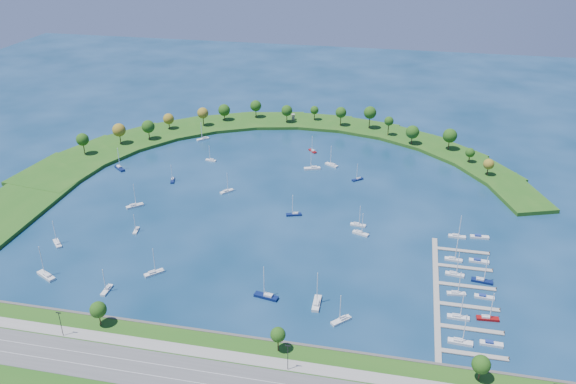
% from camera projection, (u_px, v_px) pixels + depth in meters
% --- Properties ---
extents(ground, '(700.00, 700.00, 0.00)m').
position_uv_depth(ground, '(276.00, 202.00, 294.84)').
color(ground, '#072944').
rests_on(ground, ground).
extents(south_shoreline, '(420.00, 43.10, 11.60)m').
position_uv_depth(south_shoreline, '(192.00, 375.00, 187.08)').
color(south_shoreline, '#1F5316').
rests_on(south_shoreline, ground).
extents(breakwater, '(286.74, 247.64, 2.00)m').
position_uv_depth(breakwater, '(219.00, 156.00, 345.39)').
color(breakwater, '#1F5316').
rests_on(breakwater, ground).
extents(breakwater_trees, '(237.54, 93.22, 15.12)m').
position_uv_depth(breakwater_trees, '(279.00, 122.00, 369.49)').
color(breakwater_trees, '#382314').
rests_on(breakwater_trees, breakwater).
extents(harbor_tower, '(2.60, 2.60, 4.03)m').
position_uv_depth(harbor_tower, '(293.00, 117.00, 397.94)').
color(harbor_tower, gray).
rests_on(harbor_tower, breakwater).
extents(dock_system, '(24.28, 82.00, 1.60)m').
position_uv_depth(dock_system, '(455.00, 295.00, 225.85)').
color(dock_system, gray).
rests_on(dock_system, ground).
extents(moored_boat_0, '(9.89, 4.40, 14.05)m').
position_uv_depth(moored_boat_0, '(266.00, 296.00, 224.20)').
color(moored_boat_0, '#0B1745').
rests_on(moored_boat_0, ground).
extents(moored_boat_1, '(7.79, 4.29, 11.03)m').
position_uv_depth(moored_boat_1, '(294.00, 214.00, 282.50)').
color(moored_boat_1, '#0B1745').
rests_on(moored_boat_1, ground).
extents(moored_boat_2, '(9.59, 5.29, 13.59)m').
position_uv_depth(moored_boat_2, '(312.00, 168.00, 330.43)').
color(moored_boat_2, silver).
rests_on(moored_boat_2, ground).
extents(moored_boat_3, '(5.93, 6.33, 9.98)m').
position_uv_depth(moored_boat_3, '(313.00, 150.00, 353.35)').
color(moored_boat_3, maroon).
rests_on(moored_boat_3, ground).
extents(moored_boat_4, '(6.30, 5.83, 9.87)m').
position_uv_depth(moored_boat_4, '(358.00, 179.00, 317.79)').
color(moored_boat_4, '#0B1745').
rests_on(moored_boat_4, ground).
extents(moored_boat_5, '(7.89, 4.62, 11.21)m').
position_uv_depth(moored_boat_5, '(361.00, 233.00, 266.52)').
color(moored_boat_5, silver).
rests_on(moored_boat_5, ground).
extents(moored_boat_6, '(7.86, 7.56, 12.53)m').
position_uv_depth(moored_boat_6, '(135.00, 205.00, 290.18)').
color(moored_boat_6, silver).
rests_on(moored_boat_6, ground).
extents(moored_boat_7, '(6.71, 2.86, 9.55)m').
position_uv_depth(moored_boat_7, '(211.00, 160.00, 340.91)').
color(moored_boat_7, silver).
rests_on(moored_boat_7, ground).
extents(moored_boat_8, '(6.50, 7.10, 11.07)m').
position_uv_depth(moored_boat_8, '(227.00, 191.00, 304.64)').
color(moored_boat_8, silver).
rests_on(moored_boat_8, ground).
extents(moored_boat_9, '(8.50, 7.57, 13.11)m').
position_uv_depth(moored_boat_9, '(120.00, 168.00, 330.53)').
color(moored_boat_9, '#0B1745').
rests_on(moored_boat_9, ground).
extents(moored_boat_10, '(2.10, 7.27, 10.66)m').
position_uv_depth(moored_boat_10, '(107.00, 289.00, 228.09)').
color(moored_boat_10, silver).
rests_on(moored_boat_10, ground).
extents(moored_boat_11, '(7.18, 7.28, 11.75)m').
position_uv_depth(moored_boat_11, '(57.00, 243.00, 258.66)').
color(moored_boat_11, silver).
rests_on(moored_boat_11, ground).
extents(moored_boat_12, '(3.78, 7.03, 9.95)m').
position_uv_depth(moored_boat_12, '(173.00, 180.00, 316.71)').
color(moored_boat_12, '#0B1745').
rests_on(moored_boat_12, ground).
extents(moored_boat_13, '(8.16, 6.11, 11.97)m').
position_uv_depth(moored_boat_13, '(332.00, 164.00, 334.72)').
color(moored_boat_13, silver).
rests_on(moored_boat_13, ground).
extents(moored_boat_14, '(2.87, 6.47, 9.20)m').
position_uv_depth(moored_boat_14, '(136.00, 230.00, 268.97)').
color(moored_boat_14, silver).
rests_on(moored_boat_14, ground).
extents(moored_boat_15, '(7.36, 7.40, 11.99)m').
position_uv_depth(moored_boat_15, '(341.00, 320.00, 211.59)').
color(moored_boat_15, silver).
rests_on(moored_boat_15, ground).
extents(moored_boat_16, '(7.44, 2.78, 10.69)m').
position_uv_depth(moored_boat_16, '(358.00, 224.00, 273.50)').
color(moored_boat_16, silver).
rests_on(moored_boat_16, ground).
extents(moored_boat_17, '(2.95, 9.61, 14.01)m').
position_uv_depth(moored_boat_17, '(317.00, 303.00, 220.27)').
color(moored_boat_17, silver).
rests_on(moored_boat_17, ground).
extents(moored_boat_18, '(7.38, 7.34, 11.96)m').
position_uv_depth(moored_boat_18, '(203.00, 138.00, 370.79)').
color(moored_boat_18, silver).
rests_on(moored_boat_18, ground).
extents(moored_boat_19, '(9.90, 6.88, 14.31)m').
position_uv_depth(moored_boat_19, '(46.00, 275.00, 236.39)').
color(moored_boat_19, silver).
rests_on(moored_boat_19, ground).
extents(moored_boat_20, '(7.36, 7.42, 12.01)m').
position_uv_depth(moored_boat_20, '(154.00, 272.00, 238.30)').
color(moored_boat_20, silver).
rests_on(moored_boat_20, ground).
extents(docked_boat_0, '(8.62, 2.88, 12.48)m').
position_uv_depth(docked_boat_0, '(460.00, 341.00, 201.25)').
color(docked_boat_0, silver).
rests_on(docked_boat_0, ground).
extents(docked_boat_1, '(7.85, 2.36, 1.59)m').
position_uv_depth(docked_boat_1, '(491.00, 344.00, 200.67)').
color(docked_boat_1, silver).
rests_on(docked_boat_1, ground).
extents(docked_boat_2, '(8.06, 2.44, 11.78)m').
position_uv_depth(docked_boat_2, '(458.00, 317.00, 213.16)').
color(docked_boat_2, silver).
rests_on(docked_boat_2, ground).
extents(docked_boat_3, '(8.19, 2.81, 11.83)m').
position_uv_depth(docked_boat_3, '(488.00, 318.00, 212.60)').
color(docked_boat_3, maroon).
rests_on(docked_boat_3, ground).
extents(docked_boat_4, '(7.39, 2.87, 10.59)m').
position_uv_depth(docked_boat_4, '(456.00, 293.00, 226.06)').
color(docked_boat_4, silver).
rests_on(docked_boat_4, ground).
extents(docked_boat_5, '(7.61, 2.57, 1.53)m').
position_uv_depth(docked_boat_5, '(484.00, 297.00, 224.24)').
color(docked_boat_5, silver).
rests_on(docked_boat_5, ground).
extents(docked_boat_6, '(7.80, 3.01, 11.17)m').
position_uv_depth(docked_boat_6, '(455.00, 274.00, 237.51)').
color(docked_boat_6, silver).
rests_on(docked_boat_6, ground).
extents(docked_boat_7, '(8.63, 3.46, 12.33)m').
position_uv_depth(docked_boat_7, '(482.00, 280.00, 233.42)').
color(docked_boat_7, '#0B1745').
rests_on(docked_boat_7, ground).
extents(docked_boat_8, '(7.58, 2.83, 10.88)m').
position_uv_depth(docked_boat_8, '(453.00, 259.00, 247.32)').
color(docked_boat_8, silver).
rests_on(docked_boat_8, ground).
extents(docked_boat_9, '(8.34, 2.67, 1.68)m').
position_uv_depth(docked_boat_9, '(479.00, 261.00, 246.22)').
color(docked_boat_9, silver).
rests_on(docked_boat_9, ground).
extents(docked_boat_10, '(7.77, 2.34, 11.36)m').
position_uv_depth(docked_boat_10, '(457.00, 236.00, 264.11)').
color(docked_boat_10, silver).
rests_on(docked_boat_10, ground).
extents(docked_boat_11, '(8.36, 2.79, 1.68)m').
position_uv_depth(docked_boat_11, '(479.00, 237.00, 263.80)').
color(docked_boat_11, silver).
rests_on(docked_boat_11, ground).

